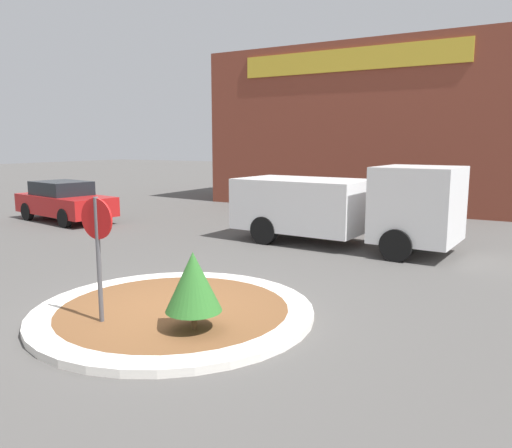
# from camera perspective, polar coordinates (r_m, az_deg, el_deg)

# --- Properties ---
(ground_plane) EXTENTS (120.00, 120.00, 0.00)m
(ground_plane) POSITION_cam_1_polar(r_m,az_deg,el_deg) (8.63, -9.34, -10.16)
(ground_plane) COLOR #514F4C
(traffic_island) EXTENTS (4.68, 4.68, 0.12)m
(traffic_island) POSITION_cam_1_polar(r_m,az_deg,el_deg) (8.61, -9.36, -9.78)
(traffic_island) COLOR silver
(traffic_island) RESTS_ON ground_plane
(stop_sign) EXTENTS (0.62, 0.07, 2.05)m
(stop_sign) POSITION_cam_1_polar(r_m,az_deg,el_deg) (7.89, -17.64, -1.76)
(stop_sign) COLOR #4C4C51
(stop_sign) RESTS_ON ground_plane
(island_shrub) EXTENTS (0.84, 0.84, 1.17)m
(island_shrub) POSITION_cam_1_polar(r_m,az_deg,el_deg) (7.37, -7.18, -6.55)
(island_shrub) COLOR brown
(island_shrub) RESTS_ON traffic_island
(utility_truck) EXTENTS (6.29, 2.65, 2.27)m
(utility_truck) POSITION_cam_1_polar(r_m,az_deg,el_deg) (14.04, 10.13, 2.16)
(utility_truck) COLOR white
(utility_truck) RESTS_ON ground_plane
(storefront_building) EXTENTS (13.58, 6.07, 7.03)m
(storefront_building) POSITION_cam_1_polar(r_m,az_deg,el_deg) (24.36, 12.68, 10.57)
(storefront_building) COLOR brown
(storefront_building) RESTS_ON ground_plane
(parked_sedan_red) EXTENTS (4.47, 2.45, 1.46)m
(parked_sedan_red) POSITION_cam_1_polar(r_m,az_deg,el_deg) (19.67, -21.04, 2.45)
(parked_sedan_red) COLOR #B21919
(parked_sedan_red) RESTS_ON ground_plane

